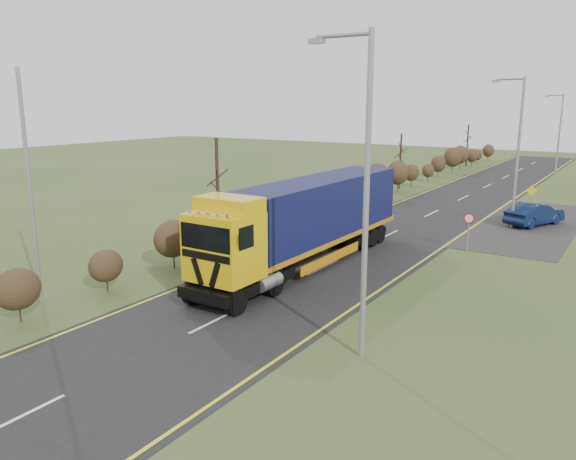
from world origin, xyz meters
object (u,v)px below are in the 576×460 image
(lorry, at_px, (307,218))
(car_blue_sedan, at_px, (535,214))
(car_red_hatchback, at_px, (520,213))
(speed_sign, at_px, (469,225))
(streetlight_near, at_px, (363,185))

(lorry, xyz_separation_m, car_blue_sedan, (7.67, 16.09, -1.69))
(car_red_hatchback, bearing_deg, car_blue_sedan, 125.94)
(car_blue_sedan, relative_size, speed_sign, 2.10)
(lorry, bearing_deg, streetlight_near, -49.25)
(lorry, height_order, car_blue_sedan, lorry)
(lorry, distance_m, car_blue_sedan, 17.90)
(car_red_hatchback, relative_size, streetlight_near, 0.34)
(car_blue_sedan, xyz_separation_m, streetlight_near, (-1.21, -23.72, 4.75))
(streetlight_near, distance_m, speed_sign, 15.17)
(car_blue_sedan, height_order, speed_sign, speed_sign)
(lorry, height_order, speed_sign, lorry)
(lorry, height_order, streetlight_near, streetlight_near)
(car_red_hatchback, xyz_separation_m, streetlight_near, (-0.23, -24.31, 4.91))
(lorry, bearing_deg, car_red_hatchback, 68.62)
(car_red_hatchback, height_order, speed_sign, speed_sign)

